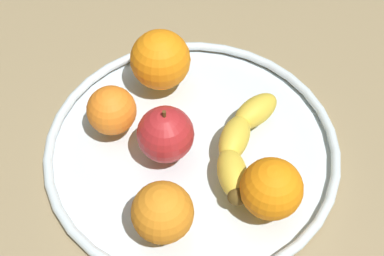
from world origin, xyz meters
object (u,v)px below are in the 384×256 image
(banana, at_px, (241,142))
(orange_center, at_px, (160,60))
(orange_back_right, at_px, (163,213))
(orange_front_left, at_px, (271,189))
(fruit_bowl, at_px, (192,147))
(orange_back_left, at_px, (111,112))
(apple, at_px, (166,134))

(banana, xyz_separation_m, orange_center, (-0.09, -0.13, 0.02))
(orange_center, bearing_deg, orange_back_right, 17.76)
(orange_front_left, xyz_separation_m, orange_back_right, (0.06, -0.11, -0.00))
(fruit_bowl, xyz_separation_m, orange_center, (-0.09, -0.07, 0.05))
(orange_center, relative_size, orange_back_right, 1.17)
(banana, relative_size, orange_back_left, 2.90)
(orange_back_left, bearing_deg, orange_center, 159.16)
(fruit_bowl, height_order, banana, banana)
(orange_center, bearing_deg, orange_back_left, -20.84)
(fruit_bowl, relative_size, banana, 2.06)
(banana, xyz_separation_m, apple, (0.02, -0.09, 0.02))
(fruit_bowl, distance_m, banana, 0.07)
(orange_front_left, height_order, orange_back_left, orange_front_left)
(fruit_bowl, distance_m, orange_center, 0.12)
(orange_front_left, bearing_deg, orange_back_right, -61.19)
(banana, distance_m, orange_front_left, 0.08)
(banana, distance_m, apple, 0.09)
(banana, relative_size, orange_center, 2.25)
(apple, height_order, orange_front_left, apple)
(orange_front_left, xyz_separation_m, orange_back_left, (-0.06, -0.21, -0.00))
(fruit_bowl, height_order, orange_back_right, orange_back_right)
(orange_center, distance_m, orange_back_left, 0.10)
(apple, distance_m, orange_center, 0.12)
(fruit_bowl, bearing_deg, orange_back_right, 0.29)
(banana, xyz_separation_m, orange_back_left, (0.01, -0.16, 0.01))
(fruit_bowl, relative_size, apple, 4.83)
(orange_back_left, height_order, orange_back_right, orange_back_right)
(fruit_bowl, xyz_separation_m, orange_back_left, (0.00, -0.10, 0.04))
(orange_back_right, bearing_deg, orange_front_left, 118.81)
(banana, height_order, orange_back_right, orange_back_right)
(banana, height_order, orange_front_left, orange_front_left)
(apple, bearing_deg, orange_back_left, -103.67)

